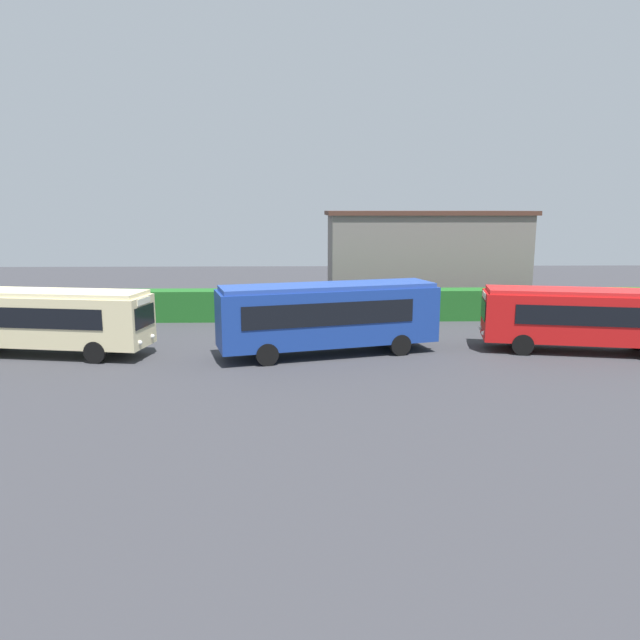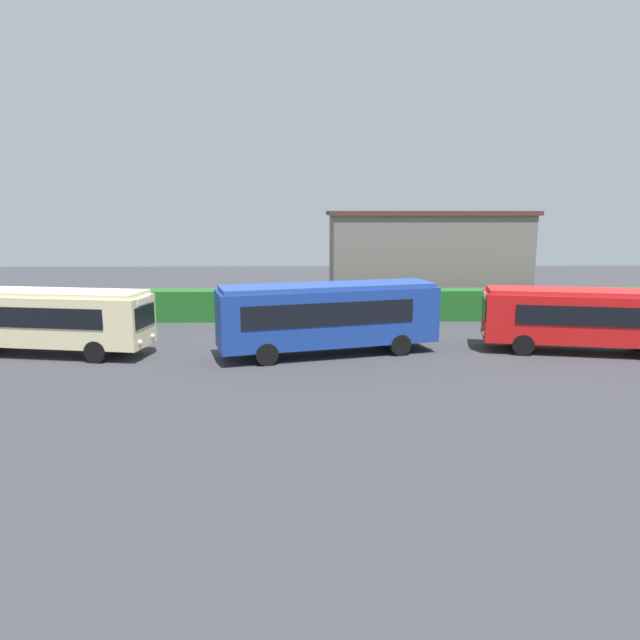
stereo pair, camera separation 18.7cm
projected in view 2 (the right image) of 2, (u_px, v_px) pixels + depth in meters
ground_plane at (310, 348)px, 28.73m from camera, size 84.26×84.26×0.00m
bus_cream at (44, 318)px, 27.14m from camera, size 10.24×4.00×3.06m
bus_blue at (328, 314)px, 27.13m from camera, size 10.53×5.11×3.34m
bus_red at (584, 316)px, 27.49m from camera, size 9.47×4.15×3.03m
person_center at (343, 324)px, 29.82m from camera, size 0.33×0.52×1.80m
hedge_row at (310, 305)px, 35.94m from camera, size 54.13×1.62×1.87m
depot_building at (423, 257)px, 42.31m from camera, size 13.94×8.30×6.63m
traffic_cone at (241, 328)px, 32.04m from camera, size 0.36×0.36×0.60m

